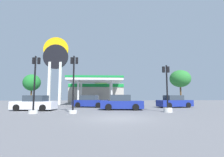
{
  "coord_description": "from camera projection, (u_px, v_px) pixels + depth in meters",
  "views": [
    {
      "loc": [
        -1.04,
        -11.43,
        1.49
      ],
      "look_at": [
        0.45,
        14.22,
        4.15
      ],
      "focal_mm": 26.95,
      "sensor_mm": 36.0,
      "label": 1
    }
  ],
  "objects": [
    {
      "name": "ground_plane",
      "position": [
        118.0,
        118.0,
        11.25
      ],
      "size": [
        90.0,
        90.0,
        0.0
      ],
      "primitive_type": "plane",
      "color": "slate",
      "rests_on": "ground"
    },
    {
      "name": "gas_station",
      "position": [
        96.0,
        92.0,
        33.48
      ],
      "size": [
        10.48,
        12.59,
        4.54
      ],
      "color": "#ADA89E",
      "rests_on": "ground"
    },
    {
      "name": "station_pole_sign",
      "position": [
        56.0,
        61.0,
        29.94
      ],
      "size": [
        4.44,
        0.56,
        12.02
      ],
      "color": "white",
      "rests_on": "ground"
    },
    {
      "name": "car_0",
      "position": [
        174.0,
        102.0,
        21.75
      ],
      "size": [
        4.63,
        2.59,
        1.56
      ],
      "color": "black",
      "rests_on": "ground"
    },
    {
      "name": "car_1",
      "position": [
        90.0,
        102.0,
        22.14
      ],
      "size": [
        4.72,
        2.92,
        1.58
      ],
      "color": "black",
      "rests_on": "ground"
    },
    {
      "name": "car_2",
      "position": [
        122.0,
        103.0,
        18.13
      ],
      "size": [
        4.68,
        2.45,
        1.61
      ],
      "color": "black",
      "rests_on": "ground"
    },
    {
      "name": "car_3",
      "position": [
        35.0,
        104.0,
        17.34
      ],
      "size": [
        4.49,
        2.35,
        1.54
      ],
      "color": "black",
      "rests_on": "ground"
    },
    {
      "name": "traffic_signal_0",
      "position": [
        73.0,
        90.0,
        14.55
      ],
      "size": [
        0.71,
        0.71,
        5.0
      ],
      "color": "silver",
      "rests_on": "ground"
    },
    {
      "name": "traffic_signal_1",
      "position": [
        167.0,
        98.0,
        15.56
      ],
      "size": [
        0.8,
        0.8,
        4.37
      ],
      "color": "silver",
      "rests_on": "ground"
    },
    {
      "name": "traffic_signal_2",
      "position": [
        34.0,
        92.0,
        14.42
      ],
      "size": [
        0.77,
        0.77,
        4.96
      ],
      "color": "silver",
      "rests_on": "ground"
    },
    {
      "name": "tree_0",
      "position": [
        32.0,
        83.0,
        35.94
      ],
      "size": [
        3.59,
        3.59,
        6.1
      ],
      "color": "brown",
      "rests_on": "ground"
    },
    {
      "name": "tree_1",
      "position": [
        101.0,
        82.0,
        38.59
      ],
      "size": [
        2.88,
        2.88,
        6.07
      ],
      "color": "brown",
      "rests_on": "ground"
    },
    {
      "name": "tree_2",
      "position": [
        180.0,
        79.0,
        38.27
      ],
      "size": [
        4.64,
        4.64,
        7.35
      ],
      "color": "brown",
      "rests_on": "ground"
    }
  ]
}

